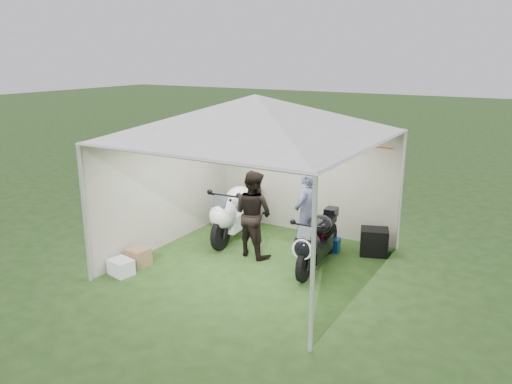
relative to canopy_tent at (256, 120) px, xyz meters
The scene contains 10 objects.
ground 2.58m from the canopy_tent, 89.22° to the right, with size 80.00×80.00×0.00m, color #223F14.
canopy_tent is the anchor object (origin of this frame).
motorcycle_white 2.36m from the canopy_tent, 139.29° to the left, with size 0.66×2.19×1.08m.
motorcycle_black 2.30m from the canopy_tent, 18.07° to the left, with size 0.54×1.94×0.95m.
paddock_stand 2.88m from the canopy_tent, 52.42° to the left, with size 0.36×0.22×0.27m, color #1340BE.
person_dark_jacket 1.81m from the canopy_tent, 128.59° to the left, with size 0.79×0.61×1.62m, color black.
person_blue_jacket 1.95m from the canopy_tent, 40.85° to the left, with size 0.62×0.41×1.70m, color slate.
equipment_box 3.23m from the canopy_tent, 40.68° to the left, with size 0.50×0.40×0.50m, color black.
crate_0 3.39m from the canopy_tent, 137.33° to the right, with size 0.40×0.31×0.27m, color silver.
crate_1 3.20m from the canopy_tent, 146.52° to the right, with size 0.35×0.35×0.31m, color olive.
Camera 1 is at (4.24, -7.14, 3.64)m, focal length 35.00 mm.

